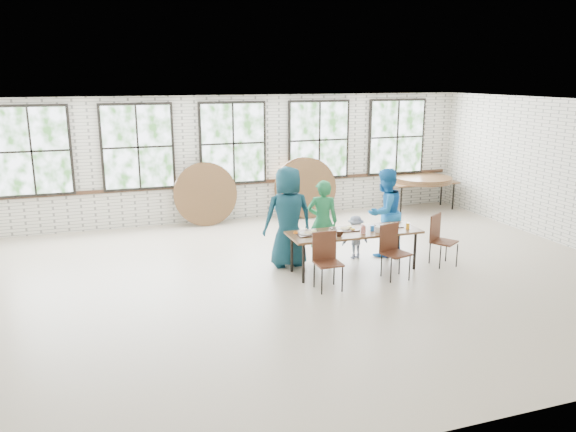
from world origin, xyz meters
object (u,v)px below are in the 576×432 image
object	(u,v)px
dining_table	(354,234)
storage_table	(423,184)
chair_near_right	(392,246)
chair_near_left	(326,256)

from	to	relation	value
dining_table	storage_table	bearing A→B (deg)	45.69
dining_table	chair_near_right	xyz separation A→B (m)	(0.49, -0.52, -0.13)
chair_near_left	storage_table	distance (m)	6.34
dining_table	storage_table	distance (m)	5.34
chair_near_left	storage_table	bearing A→B (deg)	44.45
chair_near_right	storage_table	distance (m)	5.41
chair_near_right	chair_near_left	bearing A→B (deg)	169.81
dining_table	chair_near_left	world-z (taller)	chair_near_left
chair_near_left	chair_near_right	bearing A→B (deg)	4.85
dining_table	storage_table	world-z (taller)	same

